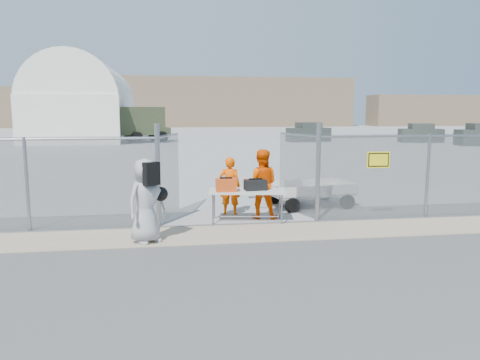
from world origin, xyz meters
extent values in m
plane|color=#454343|center=(0.00, 0.00, 0.00)|extent=(160.00, 160.00, 0.00)
cube|color=#999998|center=(0.00, 42.00, 0.01)|extent=(160.00, 80.00, 0.01)
cube|color=tan|center=(0.00, 1.00, 0.01)|extent=(44.00, 1.60, 0.01)
cube|color=#DE4B15|center=(-0.34, 2.06, 0.97)|extent=(0.52, 0.35, 0.32)
cube|color=black|center=(0.41, 2.13, 0.95)|extent=(0.57, 0.36, 0.26)
imported|color=#FF5400|center=(-0.12, 3.03, 0.79)|extent=(0.66, 0.52, 1.58)
imported|color=#FF5400|center=(0.63, 2.49, 0.91)|extent=(1.03, 0.89, 1.82)
imported|color=#A1A1A1|center=(-2.22, 0.59, 0.90)|extent=(1.05, 0.99, 1.81)
camera|label=1|loc=(-1.70, -9.32, 2.78)|focal=35.00mm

